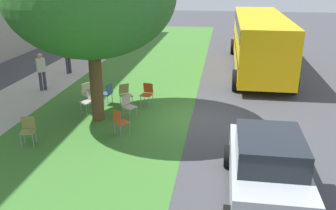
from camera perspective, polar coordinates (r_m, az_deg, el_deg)
name	(u,v)px	position (r m, az deg, el deg)	size (l,w,h in m)	color
ground	(196,120)	(13.37, 4.37, -2.32)	(80.00, 80.00, 0.00)	#424247
grass_verge	(110,115)	(13.94, -8.86, -1.55)	(48.00, 6.00, 0.01)	#3D752D
sidewalk_strip	(1,109)	(15.78, -24.31, -0.55)	(48.00, 2.80, 0.01)	#ADA89E
chair_0	(120,121)	(12.00, -7.41, -2.40)	(0.59, 0.59, 0.88)	#C64C1E
chair_1	(88,92)	(15.07, -12.28, 1.95)	(0.57, 0.57, 0.88)	beige
chair_2	(147,93)	(14.70, -3.22, 1.93)	(0.50, 0.49, 0.88)	#C64C1E
chair_3	(107,92)	(14.91, -9.31, 1.96)	(0.49, 0.49, 0.88)	#335184
chair_4	(125,93)	(14.68, -6.61, 1.80)	(0.59, 0.58, 0.88)	olive
chair_5	(28,129)	(12.09, -20.78, -3.43)	(0.51, 0.50, 0.88)	olive
chair_6	(128,105)	(13.41, -6.15, 0.06)	(0.57, 0.57, 0.88)	#ADA393
chair_7	(89,100)	(14.16, -12.15, 0.81)	(0.58, 0.58, 0.88)	#ADA393
parked_car	(267,167)	(8.85, 15.02, -9.18)	(3.70, 1.92, 1.65)	#ADB2B7
school_bus	(260,37)	(20.48, 13.92, 10.07)	(10.40, 2.80, 2.88)	yellow
pedestrian_0	(68,56)	(19.98, -15.21, 7.29)	(0.41, 0.32, 1.69)	#3F3851
pedestrian_1	(41,70)	(17.39, -18.92, 5.10)	(0.39, 0.40, 1.69)	#3F3851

